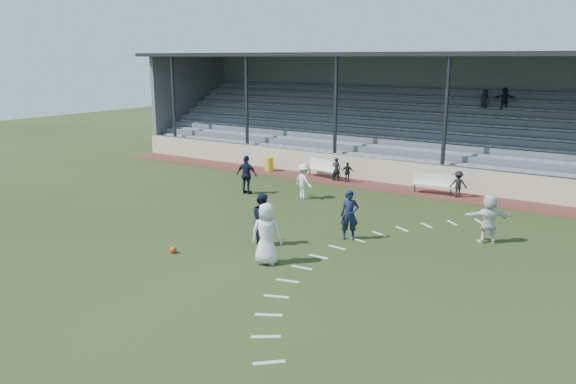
# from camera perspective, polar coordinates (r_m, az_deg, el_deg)

# --- Properties ---
(ground) EXTENTS (90.00, 90.00, 0.00)m
(ground) POSITION_cam_1_polar(r_m,az_deg,el_deg) (19.98, -3.97, -5.03)
(ground) COLOR #263415
(ground) RESTS_ON ground
(cinder_track) EXTENTS (34.00, 2.00, 0.02)m
(cinder_track) POSITION_cam_1_polar(r_m,az_deg,el_deg) (28.71, 8.84, 0.61)
(cinder_track) COLOR #4E241F
(cinder_track) RESTS_ON ground
(retaining_wall) EXTENTS (34.00, 0.18, 1.20)m
(retaining_wall) POSITION_cam_1_polar(r_m,az_deg,el_deg) (29.52, 9.74, 2.11)
(retaining_wall) COLOR beige
(retaining_wall) RESTS_ON ground
(bench_left) EXTENTS (2.04, 0.89, 0.95)m
(bench_left) POSITION_cam_1_polar(r_m,az_deg,el_deg) (30.37, 3.52, 2.56)
(bench_left) COLOR silver
(bench_left) RESTS_ON cinder_track
(bench_right) EXTENTS (2.03, 0.67, 0.95)m
(bench_right) POSITION_cam_1_polar(r_m,az_deg,el_deg) (27.53, 14.60, 1.00)
(bench_right) COLOR silver
(bench_right) RESTS_ON cinder_track
(trash_bin) EXTENTS (0.48, 0.48, 0.77)m
(trash_bin) POSITION_cam_1_polar(r_m,az_deg,el_deg) (32.06, -1.92, 2.84)
(trash_bin) COLOR yellow
(trash_bin) RESTS_ON cinder_track
(football) EXTENTS (0.23, 0.23, 0.23)m
(football) POSITION_cam_1_polar(r_m,az_deg,el_deg) (19.13, -11.58, -5.76)
(football) COLOR #D3430C
(football) RESTS_ON ground
(player_white_lead) EXTENTS (1.12, 0.93, 1.97)m
(player_white_lead) POSITION_cam_1_polar(r_m,az_deg,el_deg) (17.56, -2.21, -4.26)
(player_white_lead) COLOR white
(player_white_lead) RESTS_ON ground
(player_navy_lead) EXTENTS (0.78, 0.69, 1.80)m
(player_navy_lead) POSITION_cam_1_polar(r_m,az_deg,el_deg) (20.03, 6.27, -2.34)
(player_navy_lead) COLOR #131834
(player_navy_lead) RESTS_ON ground
(player_navy_mid) EXTENTS (1.12, 1.09, 1.82)m
(player_navy_mid) POSITION_cam_1_polar(r_m,az_deg,el_deg) (19.37, -2.57, -2.78)
(player_navy_mid) COLOR #131834
(player_navy_mid) RESTS_ON ground
(player_white_wing) EXTENTS (1.20, 0.93, 1.63)m
(player_white_wing) POSITION_cam_1_polar(r_m,az_deg,el_deg) (25.71, 1.62, 1.10)
(player_white_wing) COLOR white
(player_white_wing) RESTS_ON ground
(player_navy_wing) EXTENTS (1.12, 0.55, 1.84)m
(player_navy_wing) POSITION_cam_1_polar(r_m,az_deg,el_deg) (26.69, -4.21, 1.76)
(player_navy_wing) COLOR #131834
(player_navy_wing) RESTS_ON ground
(player_white_back) EXTENTS (1.65, 1.27, 1.74)m
(player_white_back) POSITION_cam_1_polar(r_m,az_deg,el_deg) (20.81, 19.71, -2.55)
(player_white_back) COLOR white
(player_white_back) RESTS_ON ground
(sub_left_near) EXTENTS (0.48, 0.35, 1.24)m
(sub_left_near) POSITION_cam_1_polar(r_m,az_deg,el_deg) (29.50, 4.94, 2.32)
(sub_left_near) COLOR black
(sub_left_near) RESTS_ON cinder_track
(sub_left_far) EXTENTS (0.67, 0.46, 1.05)m
(sub_left_far) POSITION_cam_1_polar(r_m,az_deg,el_deg) (29.24, 6.08, 2.01)
(sub_left_far) COLOR black
(sub_left_far) RESTS_ON cinder_track
(sub_right) EXTENTS (0.91, 0.70, 1.24)m
(sub_right) POSITION_cam_1_polar(r_m,az_deg,el_deg) (27.10, 16.91, 0.78)
(sub_right) COLOR black
(sub_right) RESTS_ON cinder_track
(grandstand) EXTENTS (34.60, 9.00, 6.61)m
(grandstand) POSITION_cam_1_polar(r_m,az_deg,el_deg) (33.59, 13.14, 6.09)
(grandstand) COLOR slate
(grandstand) RESTS_ON ground
(penalty_arc) EXTENTS (3.89, 14.63, 0.01)m
(penalty_arc) POSITION_cam_1_polar(r_m,az_deg,el_deg) (17.91, 6.65, -7.31)
(penalty_arc) COLOR silver
(penalty_arc) RESTS_ON ground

